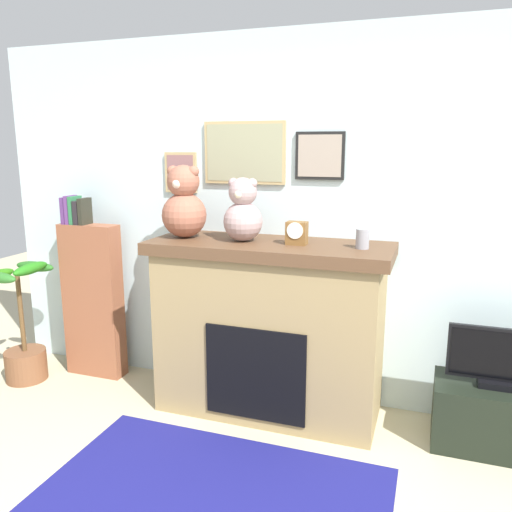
{
  "coord_description": "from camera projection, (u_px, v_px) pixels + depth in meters",
  "views": [
    {
      "loc": [
        0.73,
        -1.54,
        1.83
      ],
      "look_at": [
        -0.38,
        1.65,
        1.1
      ],
      "focal_mm": 35.96,
      "sensor_mm": 36.0,
      "label": 1
    }
  ],
  "objects": [
    {
      "name": "fireplace",
      "position": [
        269.0,
        327.0,
        3.52
      ],
      "size": [
        1.62,
        0.65,
        1.2
      ],
      "color": "#957D52",
      "rests_on": "ground_plane"
    },
    {
      "name": "candle_jar",
      "position": [
        363.0,
        239.0,
        3.17
      ],
      "size": [
        0.08,
        0.08,
        0.12
      ],
      "primitive_type": "cylinder",
      "color": "gray",
      "rests_on": "fireplace"
    },
    {
      "name": "television",
      "position": [
        498.0,
        359.0,
        3.06
      ],
      "size": [
        0.58,
        0.14,
        0.37
      ],
      "color": "black",
      "rests_on": "tv_stand"
    },
    {
      "name": "teddy_bear_tan",
      "position": [
        184.0,
        205.0,
        3.53
      ],
      "size": [
        0.31,
        0.31,
        0.5
      ],
      "color": "#985946",
      "rests_on": "fireplace"
    },
    {
      "name": "tv_stand",
      "position": [
        492.0,
        417.0,
        3.14
      ],
      "size": [
        0.69,
        0.4,
        0.41
      ],
      "primitive_type": "cube",
      "color": "black",
      "rests_on": "ground_plane"
    },
    {
      "name": "teddy_bear_grey",
      "position": [
        243.0,
        213.0,
        3.39
      ],
      "size": [
        0.26,
        0.26,
        0.42
      ],
      "color": "#A48889",
      "rests_on": "fireplace"
    },
    {
      "name": "mantel_clock",
      "position": [
        297.0,
        233.0,
        3.3
      ],
      "size": [
        0.13,
        0.1,
        0.15
      ],
      "color": "brown",
      "rests_on": "fireplace"
    },
    {
      "name": "area_rug",
      "position": [
        213.0,
        493.0,
        2.75
      ],
      "size": [
        1.85,
        1.09,
        0.01
      ],
      "primitive_type": "cube",
      "color": "navy",
      "rests_on": "ground_plane"
    },
    {
      "name": "potted_plant",
      "position": [
        23.0,
        335.0,
        4.03
      ],
      "size": [
        0.46,
        0.48,
        0.96
      ],
      "color": "brown",
      "rests_on": "ground_plane"
    },
    {
      "name": "bookshelf",
      "position": [
        92.0,
        297.0,
        4.09
      ],
      "size": [
        0.48,
        0.16,
        1.45
      ],
      "color": "brown",
      "rests_on": "ground_plane"
    },
    {
      "name": "back_wall",
      "position": [
        323.0,
        222.0,
        3.61
      ],
      "size": [
        5.2,
        0.15,
        2.6
      ],
      "color": "silver",
      "rests_on": "ground_plane"
    }
  ]
}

